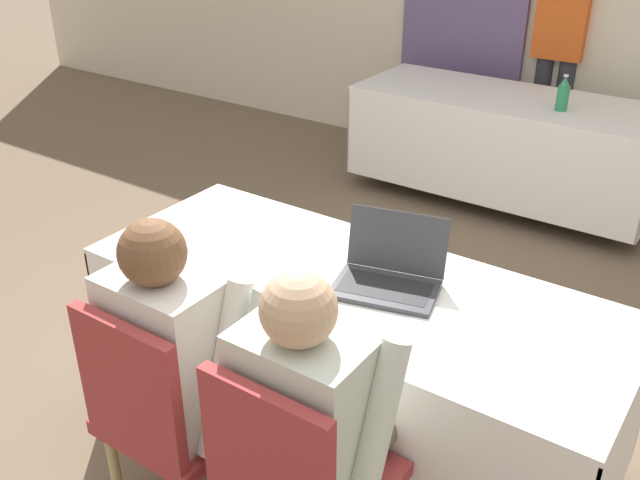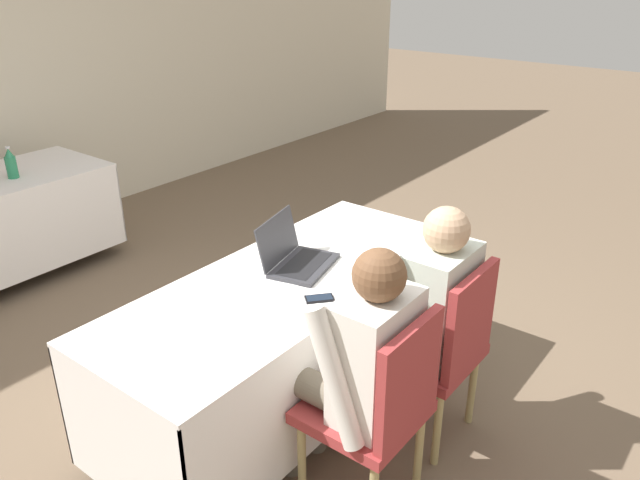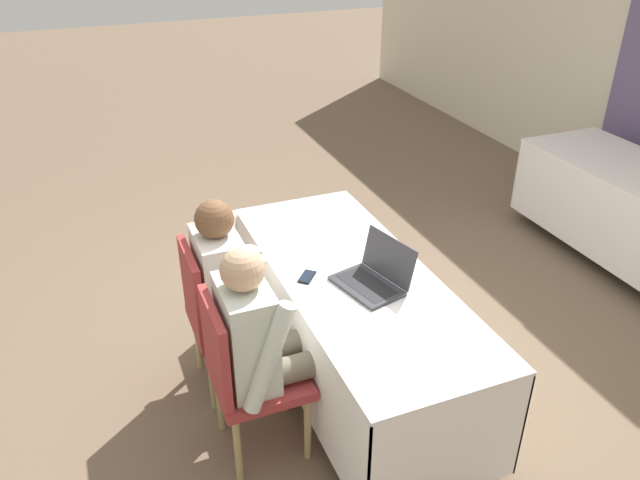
% 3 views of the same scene
% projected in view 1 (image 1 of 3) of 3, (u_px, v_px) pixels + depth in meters
% --- Properties ---
extents(ground_plane, '(24.00, 24.00, 0.00)m').
position_uv_depth(ground_plane, '(348.00, 435.00, 2.87)').
color(ground_plane, brown).
extents(conference_table_near, '(1.96, 0.77, 0.72)m').
position_uv_depth(conference_table_near, '(351.00, 321.00, 2.61)').
color(conference_table_near, white).
rests_on(conference_table_near, ground_plane).
extents(conference_table_far, '(1.96, 0.77, 0.72)m').
position_uv_depth(conference_table_far, '(507.00, 122.00, 4.64)').
color(conference_table_far, white).
rests_on(conference_table_far, ground_plane).
extents(laptop, '(0.41, 0.36, 0.24)m').
position_uv_depth(laptop, '(389.00, 275.00, 2.48)').
color(laptop, '#333338').
rests_on(laptop, conference_table_near).
extents(cell_phone, '(0.14, 0.13, 0.01)m').
position_uv_depth(cell_phone, '(296.00, 305.00, 2.38)').
color(cell_phone, black).
rests_on(cell_phone, conference_table_near).
extents(paper_beside_laptop, '(0.31, 0.36, 0.00)m').
position_uv_depth(paper_beside_laptop, '(461.00, 320.00, 2.31)').
color(paper_beside_laptop, white).
rests_on(paper_beside_laptop, conference_table_near).
extents(paper_centre_table, '(0.24, 0.31, 0.00)m').
position_uv_depth(paper_centre_table, '(361.00, 275.00, 2.56)').
color(paper_centre_table, white).
rests_on(paper_centre_table, conference_table_near).
extents(water_bottle, '(0.07, 0.07, 0.22)m').
position_uv_depth(water_bottle, '(563.00, 94.00, 4.26)').
color(water_bottle, '#288456').
rests_on(water_bottle, conference_table_far).
extents(chair_near_left, '(0.44, 0.44, 0.90)m').
position_uv_depth(chair_near_left, '(166.00, 411.00, 2.26)').
color(chair_near_left, tan).
rests_on(chair_near_left, ground_plane).
extents(person_checkered_shirt, '(0.50, 0.52, 1.16)m').
position_uv_depth(person_checkered_shirt, '(184.00, 355.00, 2.26)').
color(person_checkered_shirt, '#665B4C').
rests_on(person_checkered_shirt, ground_plane).
extents(person_white_shirt, '(0.50, 0.52, 1.16)m').
position_uv_depth(person_white_shirt, '(316.00, 417.00, 2.00)').
color(person_white_shirt, '#665B4C').
rests_on(person_white_shirt, ground_plane).
extents(person_red_shirt, '(0.35, 0.21, 1.59)m').
position_uv_depth(person_red_shirt, '(559.00, 48.00, 4.94)').
color(person_red_shirt, '#33333D').
rests_on(person_red_shirt, ground_plane).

